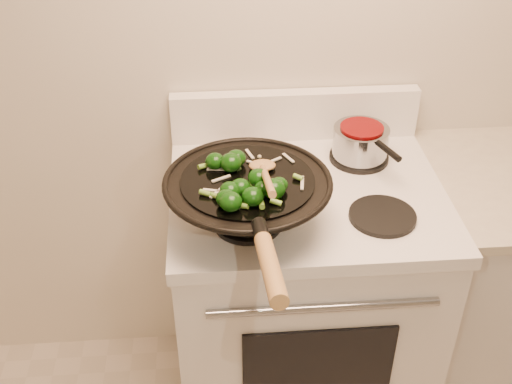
{
  "coord_description": "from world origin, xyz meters",
  "views": [
    {
      "loc": [
        -0.52,
        -0.32,
        1.96
      ],
      "look_at": [
        -0.42,
        1.0,
        1.04
      ],
      "focal_mm": 45.0,
      "sensor_mm": 36.0,
      "label": 1
    }
  ],
  "objects": [
    {
      "name": "wooden_spoon",
      "position": [
        -0.4,
        0.99,
        1.1
      ],
      "size": [
        0.07,
        0.31,
        0.12
      ],
      "color": "#A67741",
      "rests_on": "wok"
    },
    {
      "name": "stove",
      "position": [
        -0.26,
        1.17,
        0.47
      ],
      "size": [
        0.78,
        0.67,
        1.08
      ],
      "color": "white",
      "rests_on": "ground"
    },
    {
      "name": "wok",
      "position": [
        -0.44,
        1.01,
        1.01
      ],
      "size": [
        0.43,
        0.72,
        0.21
      ],
      "color": "black",
      "rests_on": "stove"
    },
    {
      "name": "stirfry",
      "position": [
        -0.45,
        0.98,
        1.08
      ],
      "size": [
        0.27,
        0.29,
        0.05
      ],
      "color": "#0B3207",
      "rests_on": "wok"
    },
    {
      "name": "saucepan",
      "position": [
        -0.08,
        1.32,
        0.98
      ],
      "size": [
        0.17,
        0.26,
        0.1
      ],
      "color": "gray",
      "rests_on": "stove"
    }
  ]
}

